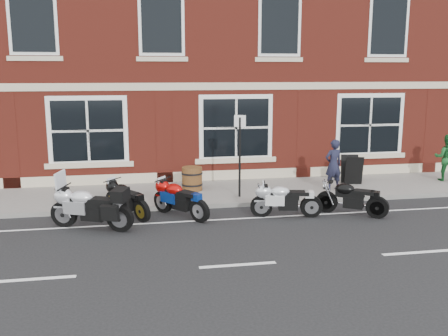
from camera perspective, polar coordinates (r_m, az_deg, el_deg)
The scene contains 14 objects.
ground at distance 13.18m, azimuth -1.10°, elevation -6.22°, with size 80.00×80.00×0.00m, color black.
sidewalk at distance 16.03m, azimuth -2.82°, elevation -2.88°, with size 30.00×3.00×0.12m, color slate.
kerb at distance 14.52m, azimuth -2.00°, elevation -4.35°, with size 30.00×0.16×0.12m, color slate.
pub_building at distance 23.12m, azimuth -5.50°, elevation 16.15°, with size 24.00×12.00×12.00m, color maroon.
moto_touring_silver at distance 12.94m, azimuth -15.14°, elevation -4.18°, with size 2.09×1.05×1.47m.
moto_sport_red at distance 13.58m, azimuth -5.02°, elevation -3.43°, with size 1.38×1.67×0.92m.
moto_sport_black at distance 13.85m, azimuth -11.01°, elevation -3.39°, with size 1.21×1.70×0.89m.
moto_sport_silver at distance 13.62m, azimuth 6.97°, elevation -3.52°, with size 1.94×0.50×0.88m.
moto_naked_black at distance 14.15m, azimuth 14.26°, elevation -3.20°, with size 1.69×1.26×0.90m.
pedestrian_left at distance 16.44m, azimuth 12.39°, elevation 0.37°, with size 0.60×0.39×1.64m, color black.
pedestrian_right at distance 19.07m, azimuth 24.06°, elevation 1.08°, with size 0.79×0.62×1.63m, color #195825.
a_board_sign at distance 17.51m, azimuth 14.40°, elevation -0.18°, with size 0.59×0.39×0.98m, color black, non-canonical shape.
barrel_planter at distance 16.12m, azimuth -3.67°, elevation -1.22°, with size 0.68×0.68×0.76m.
parking_sign at distance 15.06m, azimuth 1.81°, elevation 2.06°, with size 0.33×0.16×2.50m.
Camera 1 is at (-2.00, -12.43, 3.90)m, focal length 40.00 mm.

